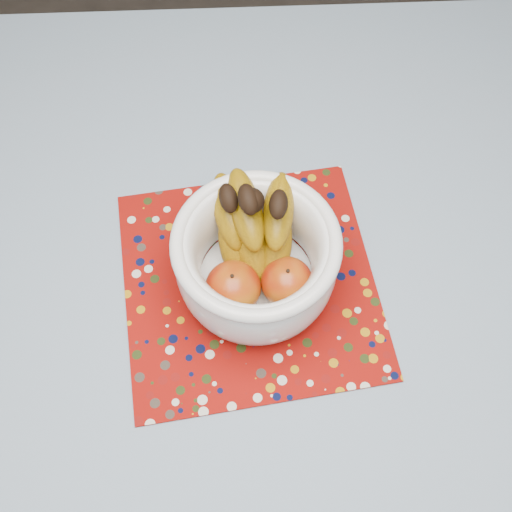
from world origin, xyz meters
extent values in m
plane|color=#2D2826|center=(0.00, 0.00, 0.00)|extent=(4.00, 4.00, 0.00)
cube|color=brown|center=(0.00, 0.00, 0.73)|extent=(1.20, 1.20, 0.04)
cylinder|color=brown|center=(-0.53, 0.53, 0.35)|extent=(0.06, 0.06, 0.71)
cylinder|color=brown|center=(0.53, 0.53, 0.35)|extent=(0.06, 0.06, 0.71)
cube|color=slate|center=(0.00, 0.00, 0.76)|extent=(1.32, 1.32, 0.01)
cube|color=maroon|center=(0.01, 0.07, 0.76)|extent=(0.40, 0.40, 0.00)
cylinder|color=white|center=(0.02, 0.07, 0.77)|extent=(0.11, 0.11, 0.01)
cylinder|color=white|center=(0.02, 0.07, 0.78)|extent=(0.16, 0.16, 0.01)
torus|color=white|center=(0.02, 0.07, 0.89)|extent=(0.22, 0.22, 0.02)
ellipsoid|color=maroon|center=(-0.01, 0.04, 0.82)|extent=(0.08, 0.08, 0.07)
ellipsoid|color=maroon|center=(0.06, 0.05, 0.82)|extent=(0.07, 0.07, 0.06)
sphere|color=black|center=(0.02, 0.11, 0.92)|extent=(0.03, 0.03, 0.03)
camera|label=1|loc=(0.01, -0.30, 1.55)|focal=42.00mm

